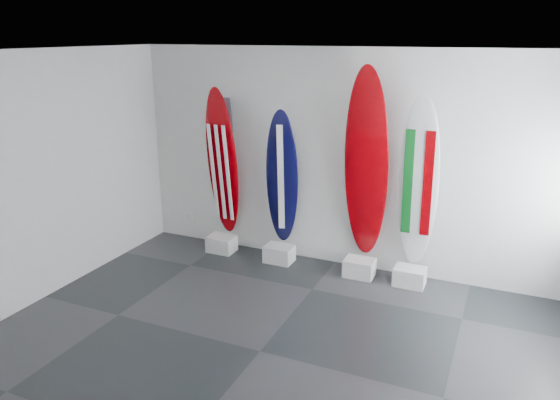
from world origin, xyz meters
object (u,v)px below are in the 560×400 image
at_px(surfboard_navy, 282,178).
at_px(surfboard_italy, 418,183).
at_px(surfboard_swiss, 366,165).
at_px(surfboard_usa, 222,163).

distance_m(surfboard_navy, surfboard_italy, 1.87).
bearing_deg(surfboard_swiss, surfboard_usa, -179.01).
xyz_separation_m(surfboard_navy, surfboard_italy, (1.87, 0.00, 0.14)).
height_order(surfboard_usa, surfboard_navy, surfboard_usa).
bearing_deg(surfboard_usa, surfboard_navy, 3.58).
xyz_separation_m(surfboard_usa, surfboard_navy, (0.95, 0.00, -0.13)).
xyz_separation_m(surfboard_usa, surfboard_italy, (2.82, 0.00, 0.01)).
relative_size(surfboard_usa, surfboard_navy, 1.13).
height_order(surfboard_navy, surfboard_swiss, surfboard_swiss).
xyz_separation_m(surfboard_navy, surfboard_swiss, (1.19, 0.00, 0.30)).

